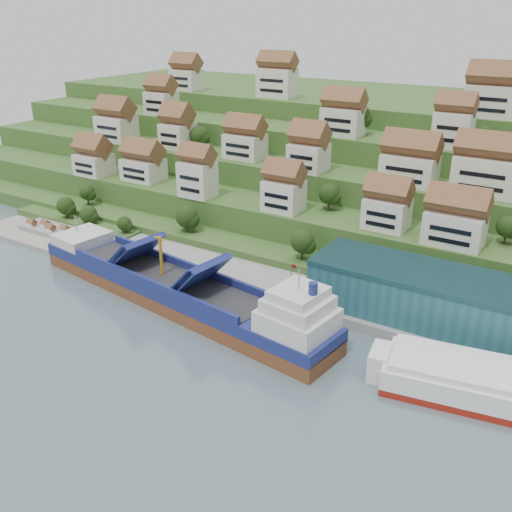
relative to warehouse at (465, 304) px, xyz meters
The scene contains 11 objects.
ground 55.18m from the warehouse, 161.90° to the right, with size 300.00×300.00×0.00m, color slate.
quay 32.64m from the warehouse, behind, with size 180.00×14.00×2.20m, color gray.
pebble_beach 110.32m from the warehouse, behind, with size 45.00×20.00×1.00m, color gray.
hillside 101.03m from the warehouse, 121.00° to the left, with size 260.00×128.00×31.00m.
hillside_village 65.10m from the warehouse, 138.08° to the left, with size 155.71×62.56×29.60m.
hillside_trees 65.13m from the warehouse, 153.50° to the left, with size 132.81×61.71×30.82m.
warehouse is the anchor object (origin of this frame).
flagpole 34.60m from the warehouse, 168.33° to the right, with size 1.28×0.16×8.00m.
beach_huts 112.29m from the warehouse, behind, with size 14.40×3.70×2.20m.
cargo_ship 57.08m from the warehouse, 160.76° to the right, with size 79.64×22.68×17.47m.
second_ship 20.16m from the warehouse, 62.62° to the right, with size 34.30×17.31×9.50m.
Camera 1 is at (68.98, -85.61, 58.92)m, focal length 40.00 mm.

